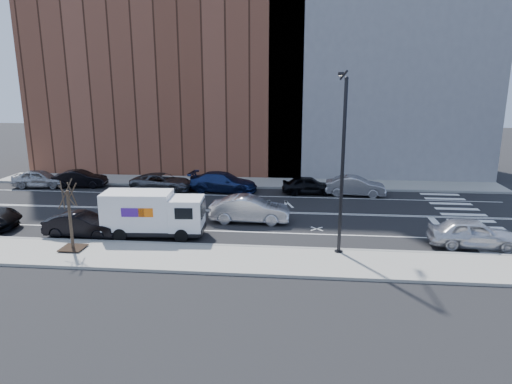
% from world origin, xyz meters
% --- Properties ---
extents(ground, '(120.00, 120.00, 0.00)m').
position_xyz_m(ground, '(0.00, 0.00, 0.00)').
color(ground, black).
rests_on(ground, ground).
extents(sidewalk_near, '(44.00, 3.60, 0.15)m').
position_xyz_m(sidewalk_near, '(0.00, -8.80, 0.07)').
color(sidewalk_near, gray).
rests_on(sidewalk_near, ground).
extents(sidewalk_far, '(44.00, 3.60, 0.15)m').
position_xyz_m(sidewalk_far, '(0.00, 8.80, 0.07)').
color(sidewalk_far, gray).
rests_on(sidewalk_far, ground).
extents(curb_near, '(44.00, 0.25, 0.17)m').
position_xyz_m(curb_near, '(0.00, -7.00, 0.08)').
color(curb_near, gray).
rests_on(curb_near, ground).
extents(curb_far, '(44.00, 0.25, 0.17)m').
position_xyz_m(curb_far, '(0.00, 7.00, 0.08)').
color(curb_far, gray).
rests_on(curb_far, ground).
extents(crosswalk, '(3.00, 14.00, 0.01)m').
position_xyz_m(crosswalk, '(16.00, 0.00, 0.00)').
color(crosswalk, white).
rests_on(crosswalk, ground).
extents(road_markings, '(40.00, 8.60, 0.01)m').
position_xyz_m(road_markings, '(0.00, 0.00, 0.00)').
color(road_markings, white).
rests_on(road_markings, ground).
extents(bldg_brick, '(26.00, 10.00, 22.00)m').
position_xyz_m(bldg_brick, '(-8.00, 15.60, 11.00)').
color(bldg_brick, brown).
rests_on(bldg_brick, ground).
extents(bldg_concrete, '(20.00, 10.00, 26.00)m').
position_xyz_m(bldg_concrete, '(12.00, 15.60, 13.00)').
color(bldg_concrete, slate).
rests_on(bldg_concrete, ground).
extents(streetlight, '(0.44, 4.02, 9.34)m').
position_xyz_m(streetlight, '(7.00, -6.91, 5.08)').
color(streetlight, black).
rests_on(streetlight, ground).
extents(street_tree, '(1.20, 1.20, 3.75)m').
position_xyz_m(street_tree, '(-7.00, -8.40, 1.45)').
color(street_tree, black).
rests_on(street_tree, ground).
extents(fedex_van, '(5.93, 2.37, 2.66)m').
position_xyz_m(fedex_van, '(-3.51, -5.60, 1.39)').
color(fedex_van, black).
rests_on(fedex_van, ground).
extents(far_parked_a, '(4.53, 2.10, 1.50)m').
position_xyz_m(far_parked_a, '(-16.97, 5.58, 0.75)').
color(far_parked_a, '#9D9EA2').
rests_on(far_parked_a, ground).
extents(far_parked_b, '(4.49, 2.04, 1.43)m').
position_xyz_m(far_parked_b, '(-13.60, 5.96, 0.71)').
color(far_parked_b, black).
rests_on(far_parked_b, ground).
extents(far_parked_c, '(5.32, 2.88, 1.42)m').
position_xyz_m(far_parked_c, '(-6.33, 5.43, 0.71)').
color(far_parked_c, '#4C4D54').
rests_on(far_parked_c, ground).
extents(far_parked_d, '(5.69, 2.81, 1.59)m').
position_xyz_m(far_parked_d, '(-1.28, 5.53, 0.80)').
color(far_parked_d, navy).
rests_on(far_parked_d, ground).
extents(far_parked_e, '(4.30, 1.96, 1.43)m').
position_xyz_m(far_parked_e, '(5.60, 5.47, 0.71)').
color(far_parked_e, black).
rests_on(far_parked_e, ground).
extents(far_parked_f, '(4.74, 1.96, 1.52)m').
position_xyz_m(far_parked_f, '(9.26, 5.32, 0.76)').
color(far_parked_f, '#98989C').
rests_on(far_parked_f, ground).
extents(driving_sedan, '(5.05, 1.77, 1.66)m').
position_xyz_m(driving_sedan, '(1.76, -2.27, 0.83)').
color(driving_sedan, silver).
rests_on(driving_sedan, ground).
extents(near_parked_rear_a, '(4.35, 1.61, 1.42)m').
position_xyz_m(near_parked_rear_a, '(-7.59, -6.02, 0.71)').
color(near_parked_rear_a, black).
rests_on(near_parked_rear_a, ground).
extents(near_parked_front, '(4.76, 2.10, 1.59)m').
position_xyz_m(near_parked_front, '(14.32, -5.62, 0.80)').
color(near_parked_front, silver).
rests_on(near_parked_front, ground).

